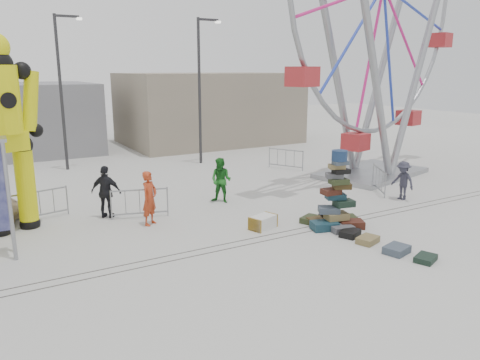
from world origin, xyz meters
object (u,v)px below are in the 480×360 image
barricade_wheel_back (286,159)px  pedestrian_grey (403,181)px  barricade_dummy_c (140,203)px  steamer_trunk (263,222)px  pedestrian_red (150,198)px  suitcase_tower (336,206)px  crash_test_dummy (4,127)px  lamp_post_left (62,85)px  pedestrian_green (221,180)px  barricade_wheel_front (379,180)px  ferris_wheel (382,12)px  lamp_post_right (201,84)px  pedestrian_black (106,192)px  barricade_dummy_b (40,205)px

barricade_wheel_back → pedestrian_grey: (0.64, -7.38, 0.25)m
barricade_dummy_c → barricade_wheel_back: bearing=40.8°
steamer_trunk → pedestrian_red: size_ratio=0.49×
suitcase_tower → crash_test_dummy: crash_test_dummy is taller
lamp_post_left → crash_test_dummy: (-3.46, -9.39, -1.01)m
crash_test_dummy → barricade_wheel_back: crash_test_dummy is taller
lamp_post_left → pedestrian_red: 11.60m
barricade_dummy_c → pedestrian_green: pedestrian_green is taller
pedestrian_red → steamer_trunk: bearing=-72.4°
barricade_wheel_front → pedestrian_green: (-6.72, 2.09, 0.36)m
pedestrian_green → ferris_wheel: bearing=55.3°
steamer_trunk → pedestrian_green: (0.28, 3.57, 0.69)m
barricade_wheel_front → pedestrian_green: pedestrian_green is taller
crash_test_dummy → pedestrian_red: (4.14, -1.64, -2.53)m
pedestrian_green → steamer_trunk: bearing=-42.7°
suitcase_tower → ferris_wheel: 11.30m
suitcase_tower → crash_test_dummy: size_ratio=0.40×
lamp_post_left → barricade_dummy_c: size_ratio=4.00×
barricade_dummy_c → ferris_wheel: bearing=20.6°
lamp_post_right → barricade_dummy_c: (-6.40, -8.14, -3.93)m
pedestrian_red → pedestrian_green: 3.67m
ferris_wheel → pedestrian_green: 11.39m
pedestrian_red → pedestrian_grey: bearing=-48.3°
suitcase_tower → barricade_wheel_back: 9.55m
lamp_post_right → crash_test_dummy: bearing=-144.8°
steamer_trunk → lamp_post_right: bearing=56.1°
steamer_trunk → pedestrian_green: 3.64m
lamp_post_right → suitcase_tower: lamp_post_right is taller
crash_test_dummy → steamer_trunk: size_ratio=7.06×
pedestrian_red → barricade_wheel_back: bearing=-7.5°
suitcase_tower → barricade_wheel_front: 5.40m
lamp_post_left → pedestrian_green: bearing=-67.1°
lamp_post_left → suitcase_tower: bearing=-67.1°
barricade_dummy_c → barricade_wheel_back: 10.50m
lamp_post_right → barricade_wheel_front: 11.29m
pedestrian_red → pedestrian_black: pedestrian_black is taller
pedestrian_black → ferris_wheel: bearing=-140.3°
barricade_dummy_c → barricade_wheel_front: (10.24, -1.73, 0.00)m
lamp_post_right → barricade_dummy_b: bearing=-145.6°
crash_test_dummy → barricade_dummy_c: bearing=-28.6°
suitcase_tower → steamer_trunk: bearing=172.6°
pedestrian_green → barricade_dummy_c: bearing=-122.5°
barricade_wheel_front → suitcase_tower: bearing=150.0°
ferris_wheel → lamp_post_left: bearing=131.0°
barricade_dummy_b → pedestrian_black: (2.15, -0.94, 0.41)m
crash_test_dummy → pedestrian_black: bearing=-20.1°
barricade_wheel_front → pedestrian_grey: (-0.03, -1.32, 0.25)m
barricade_dummy_b → pedestrian_black: pedestrian_black is taller
lamp_post_right → ferris_wheel: ferris_wheel is taller
crash_test_dummy → pedestrian_black: 3.96m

